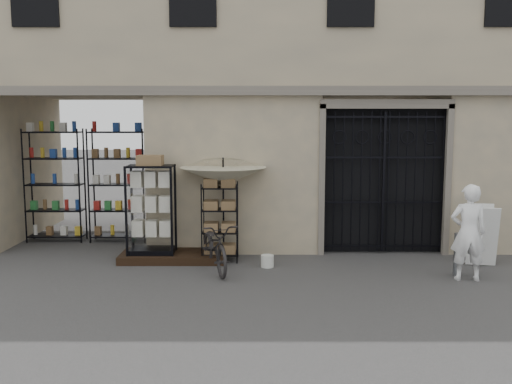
{
  "coord_description": "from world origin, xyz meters",
  "views": [
    {
      "loc": [
        -0.79,
        -9.19,
        2.73
      ],
      "look_at": [
        -0.8,
        1.4,
        1.35
      ],
      "focal_mm": 40.0,
      "sensor_mm": 36.0,
      "label": 1
    }
  ],
  "objects_px": {
    "bicycle": "(215,270)",
    "steel_bollard": "(458,254)",
    "shopkeeper": "(466,280)",
    "wire_rack": "(220,223)",
    "easel_sign": "(481,235)",
    "white_bucket": "(267,261)",
    "market_umbrella": "(223,171)",
    "display_cabinet": "(151,214)"
  },
  "relations": [
    {
      "from": "market_umbrella",
      "to": "easel_sign",
      "type": "xyz_separation_m",
      "value": [
        4.82,
        -0.55,
        -1.13
      ]
    },
    {
      "from": "bicycle",
      "to": "shopkeeper",
      "type": "xyz_separation_m",
      "value": [
        4.31,
        -0.59,
        0.0
      ]
    },
    {
      "from": "display_cabinet",
      "to": "steel_bollard",
      "type": "bearing_deg",
      "value": -22.25
    },
    {
      "from": "bicycle",
      "to": "steel_bollard",
      "type": "distance_m",
      "value": 4.27
    },
    {
      "from": "white_bucket",
      "to": "steel_bollard",
      "type": "distance_m",
      "value": 3.36
    },
    {
      "from": "display_cabinet",
      "to": "bicycle",
      "type": "xyz_separation_m",
      "value": [
        1.26,
        -0.7,
        -0.91
      ]
    },
    {
      "from": "steel_bollard",
      "to": "easel_sign",
      "type": "xyz_separation_m",
      "value": [
        0.68,
        0.72,
        0.19
      ]
    },
    {
      "from": "white_bucket",
      "to": "display_cabinet",
      "type": "bearing_deg",
      "value": 167.95
    },
    {
      "from": "display_cabinet",
      "to": "bicycle",
      "type": "bearing_deg",
      "value": -40.47
    },
    {
      "from": "display_cabinet",
      "to": "easel_sign",
      "type": "relative_size",
      "value": 1.66
    },
    {
      "from": "display_cabinet",
      "to": "shopkeeper",
      "type": "height_order",
      "value": "display_cabinet"
    },
    {
      "from": "steel_bollard",
      "to": "easel_sign",
      "type": "height_order",
      "value": "easel_sign"
    },
    {
      "from": "white_bucket",
      "to": "easel_sign",
      "type": "distance_m",
      "value": 4.0
    },
    {
      "from": "display_cabinet",
      "to": "wire_rack",
      "type": "height_order",
      "value": "display_cabinet"
    },
    {
      "from": "wire_rack",
      "to": "easel_sign",
      "type": "distance_m",
      "value": 4.89
    },
    {
      "from": "bicycle",
      "to": "shopkeeper",
      "type": "height_order",
      "value": "bicycle"
    },
    {
      "from": "steel_bollard",
      "to": "shopkeeper",
      "type": "relative_size",
      "value": 0.46
    },
    {
      "from": "bicycle",
      "to": "easel_sign",
      "type": "relative_size",
      "value": 1.53
    },
    {
      "from": "bicycle",
      "to": "easel_sign",
      "type": "xyz_separation_m",
      "value": [
        4.92,
        0.38,
        0.57
      ]
    },
    {
      "from": "shopkeeper",
      "to": "white_bucket",
      "type": "bearing_deg",
      "value": -9.6
    },
    {
      "from": "market_umbrella",
      "to": "bicycle",
      "type": "height_order",
      "value": "market_umbrella"
    },
    {
      "from": "steel_bollard",
      "to": "easel_sign",
      "type": "bearing_deg",
      "value": 46.82
    },
    {
      "from": "display_cabinet",
      "to": "shopkeeper",
      "type": "bearing_deg",
      "value": -24.54
    },
    {
      "from": "market_umbrella",
      "to": "shopkeeper",
      "type": "distance_m",
      "value": 4.79
    },
    {
      "from": "steel_bollard",
      "to": "easel_sign",
      "type": "relative_size",
      "value": 0.68
    },
    {
      "from": "steel_bollard",
      "to": "shopkeeper",
      "type": "height_order",
      "value": "steel_bollard"
    },
    {
      "from": "display_cabinet",
      "to": "bicycle",
      "type": "distance_m",
      "value": 1.71
    },
    {
      "from": "wire_rack",
      "to": "white_bucket",
      "type": "relative_size",
      "value": 6.42
    },
    {
      "from": "market_umbrella",
      "to": "easel_sign",
      "type": "bearing_deg",
      "value": -6.45
    },
    {
      "from": "wire_rack",
      "to": "easel_sign",
      "type": "xyz_separation_m",
      "value": [
        4.88,
        -0.34,
        -0.17
      ]
    },
    {
      "from": "bicycle",
      "to": "white_bucket",
      "type": "bearing_deg",
      "value": -3.47
    },
    {
      "from": "shopkeeper",
      "to": "easel_sign",
      "type": "xyz_separation_m",
      "value": [
        0.61,
        0.97,
        0.57
      ]
    },
    {
      "from": "shopkeeper",
      "to": "wire_rack",
      "type": "bearing_deg",
      "value": -13.05
    },
    {
      "from": "steel_bollard",
      "to": "shopkeeper",
      "type": "bearing_deg",
      "value": -73.98
    },
    {
      "from": "wire_rack",
      "to": "bicycle",
      "type": "relative_size",
      "value": 0.89
    },
    {
      "from": "market_umbrella",
      "to": "shopkeeper",
      "type": "relative_size",
      "value": 1.45
    },
    {
      "from": "display_cabinet",
      "to": "steel_bollard",
      "type": "height_order",
      "value": "display_cabinet"
    },
    {
      "from": "wire_rack",
      "to": "shopkeeper",
      "type": "relative_size",
      "value": 0.92
    },
    {
      "from": "white_bucket",
      "to": "easel_sign",
      "type": "height_order",
      "value": "easel_sign"
    },
    {
      "from": "steel_bollard",
      "to": "shopkeeper",
      "type": "xyz_separation_m",
      "value": [
        0.07,
        -0.25,
        -0.38
      ]
    },
    {
      "from": "bicycle",
      "to": "shopkeeper",
      "type": "bearing_deg",
      "value": -24.96
    },
    {
      "from": "wire_rack",
      "to": "market_umbrella",
      "type": "xyz_separation_m",
      "value": [
        0.06,
        0.2,
        0.97
      ]
    }
  ]
}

